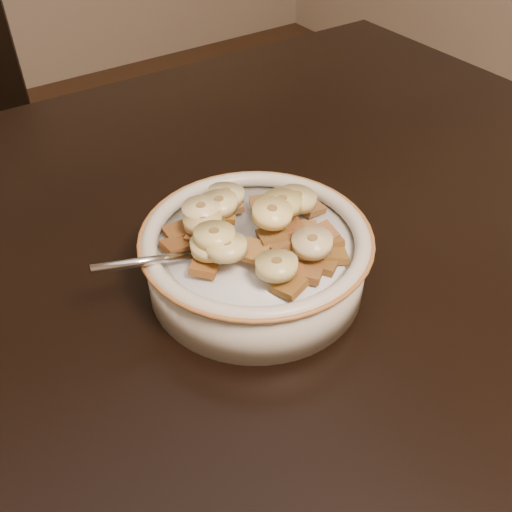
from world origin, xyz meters
TOP-DOWN VIEW (x-y plane):
  - table at (0.00, 0.00)m, footprint 1.41×0.92m
  - cereal_bowl at (0.17, -0.00)m, footprint 0.18×0.18m
  - milk at (0.17, -0.00)m, footprint 0.15×0.15m
  - spoon at (0.14, 0.00)m, footprint 0.05×0.04m
  - cereal_square_0 at (0.20, -0.06)m, footprint 0.03×0.03m
  - cereal_square_1 at (0.14, -0.00)m, footprint 0.03×0.03m
  - cereal_square_2 at (0.12, 0.04)m, footprint 0.02×0.02m
  - cereal_square_3 at (0.15, 0.03)m, footprint 0.02×0.03m
  - cereal_square_4 at (0.17, -0.05)m, footprint 0.03×0.03m
  - cereal_square_5 at (0.16, 0.03)m, footprint 0.03×0.03m
  - cereal_square_6 at (0.18, 0.04)m, footprint 0.03×0.03m
  - cereal_square_7 at (0.16, 0.06)m, footprint 0.03×0.03m
  - cereal_square_8 at (0.21, 0.02)m, footprint 0.03×0.03m
  - cereal_square_9 at (0.22, -0.03)m, footprint 0.02×0.02m
  - cereal_square_10 at (0.16, -0.06)m, footprint 0.03×0.03m
  - cereal_square_11 at (0.19, 0.01)m, footprint 0.03×0.03m
  - cereal_square_12 at (0.18, 0.06)m, footprint 0.03×0.03m
  - cereal_square_13 at (0.23, 0.01)m, footprint 0.02×0.02m
  - cereal_square_14 at (0.20, 0.03)m, footprint 0.03×0.03m
  - cereal_square_15 at (0.21, -0.05)m, footprint 0.03×0.03m
  - cereal_square_16 at (0.17, -0.02)m, footprint 0.03×0.03m
  - cereal_square_17 at (0.17, -0.03)m, footprint 0.02×0.02m
  - cereal_square_18 at (0.18, -0.06)m, footprint 0.03×0.03m
  - cereal_square_19 at (0.13, 0.02)m, footprint 0.03×0.03m
  - cereal_square_20 at (0.19, -0.02)m, footprint 0.03×0.03m
  - cereal_square_21 at (0.20, -0.02)m, footprint 0.03×0.03m
  - cereal_square_22 at (0.21, 0.03)m, footprint 0.03×0.03m
  - cereal_square_23 at (0.15, -0.02)m, footprint 0.03×0.03m
  - cereal_square_24 at (0.22, -0.04)m, footprint 0.02×0.03m
  - cereal_square_25 at (0.11, 0.03)m, footprint 0.02×0.02m
  - cereal_square_26 at (0.12, -0.01)m, footprint 0.03×0.03m
  - cereal_square_27 at (0.22, 0.01)m, footprint 0.02×0.02m
  - cereal_square_28 at (0.18, -0.03)m, footprint 0.02×0.03m
  - banana_slice_0 at (0.16, 0.04)m, footprint 0.03×0.03m
  - banana_slice_1 at (0.19, -0.05)m, footprint 0.04×0.04m
  - banana_slice_2 at (0.19, -0.01)m, footprint 0.04×0.04m
  - banana_slice_3 at (0.21, 0.01)m, footprint 0.04×0.04m
  - banana_slice_4 at (0.14, 0.04)m, footprint 0.04×0.04m
  - banana_slice_5 at (0.13, -0.00)m, footprint 0.04×0.04m
  - banana_slice_6 at (0.14, 0.03)m, footprint 0.04×0.04m
  - banana_slice_7 at (0.13, -0.02)m, footprint 0.04×0.04m
  - banana_slice_8 at (0.21, -0.00)m, footprint 0.04×0.04m
  - banana_slice_9 at (0.18, 0.05)m, footprint 0.04×0.04m
  - banana_slice_10 at (0.16, -0.05)m, footprint 0.04×0.04m
  - banana_slice_11 at (0.18, -0.02)m, footprint 0.04×0.04m
  - banana_slice_12 at (0.13, -0.00)m, footprint 0.04×0.04m

SIDE VIEW (x-z plane):
  - table at x=0.00m, z-range 0.71..0.75m
  - cereal_bowl at x=0.17m, z-range 0.75..0.79m
  - milk at x=0.17m, z-range 0.79..0.79m
  - spoon at x=0.14m, z-range 0.79..0.80m
  - cereal_square_0 at x=0.20m, z-range 0.79..0.80m
  - cereal_square_15 at x=0.21m, z-range 0.79..0.80m
  - cereal_square_7 at x=0.16m, z-range 0.79..0.80m
  - cereal_square_2 at x=0.12m, z-range 0.79..0.80m
  - cereal_square_24 at x=0.22m, z-range 0.79..0.80m
  - cereal_square_22 at x=0.21m, z-range 0.80..0.80m
  - cereal_square_13 at x=0.23m, z-range 0.79..0.81m
  - cereal_square_25 at x=0.11m, z-range 0.79..0.81m
  - cereal_square_18 at x=0.18m, z-range 0.80..0.80m
  - cereal_square_9 at x=0.22m, z-range 0.80..0.81m
  - cereal_square_8 at x=0.21m, z-range 0.80..0.81m
  - cereal_square_26 at x=0.12m, z-range 0.80..0.81m
  - cereal_square_4 at x=0.17m, z-range 0.80..0.81m
  - cereal_square_10 at x=0.16m, z-range 0.80..0.81m
  - cereal_square_12 at x=0.18m, z-range 0.80..0.81m
  - cereal_square_6 at x=0.18m, z-range 0.80..0.81m
  - cereal_square_14 at x=0.20m, z-range 0.80..0.81m
  - cereal_square_27 at x=0.22m, z-range 0.80..0.81m
  - cereal_square_19 at x=0.13m, z-range 0.80..0.81m
  - cereal_square_21 at x=0.20m, z-range 0.80..0.81m
  - cereal_square_3 at x=0.15m, z-range 0.80..0.81m
  - cereal_square_5 at x=0.16m, z-range 0.80..0.81m
  - cereal_square_23 at x=0.15m, z-range 0.80..0.81m
  - cereal_square_1 at x=0.14m, z-range 0.80..0.81m
  - cereal_square_28 at x=0.18m, z-range 0.80..0.81m
  - cereal_square_20 at x=0.19m, z-range 0.81..0.81m
  - cereal_square_11 at x=0.19m, z-range 0.81..0.81m
  - cereal_square_17 at x=0.17m, z-range 0.81..0.81m
  - banana_slice_9 at x=0.18m, z-range 0.80..0.82m
  - banana_slice_10 at x=0.16m, z-range 0.81..0.82m
  - cereal_square_16 at x=0.17m, z-range 0.81..0.82m
  - banana_slice_12 at x=0.13m, z-range 0.81..0.82m
  - banana_slice_6 at x=0.14m, z-range 0.81..0.82m
  - banana_slice_1 at x=0.19m, z-range 0.81..0.82m
  - banana_slice_0 at x=0.16m, z-range 0.81..0.82m
  - banana_slice_4 at x=0.14m, z-range 0.81..0.82m
  - banana_slice_3 at x=0.21m, z-range 0.81..0.82m
  - banana_slice_7 at x=0.13m, z-range 0.81..0.83m
  - banana_slice_8 at x=0.21m, z-range 0.81..0.83m
  - banana_slice_5 at x=0.13m, z-range 0.81..0.83m
  - banana_slice_2 at x=0.19m, z-range 0.82..0.83m
  - banana_slice_11 at x=0.18m, z-range 0.82..0.84m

